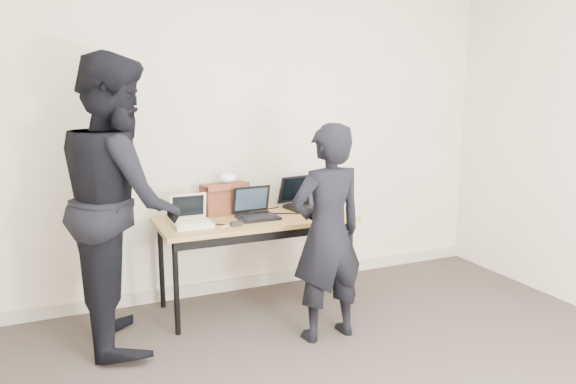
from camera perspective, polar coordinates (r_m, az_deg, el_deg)
room at (r=2.63m, az=12.15°, el=2.08°), size 4.60×4.60×2.80m
desk at (r=4.34m, az=-3.23°, el=-3.39°), size 1.50×0.66×0.72m
laptop_beige at (r=4.14m, az=-9.78°, el=-2.77°), size 0.27×0.27×0.22m
laptop_center at (r=4.33m, az=-3.32°, el=-1.90°), size 0.31×0.30×0.23m
laptop_right at (r=4.67m, az=1.66°, el=-0.84°), size 0.40×0.39×0.26m
leather_satchel at (r=4.45m, az=-6.44°, el=-0.60°), size 0.38×0.24×0.25m
tissue at (r=4.43m, az=-6.15°, el=1.42°), size 0.14×0.11×0.08m
equipment_box at (r=4.73m, az=3.10°, el=-0.60°), size 0.25×0.22×0.13m
power_brick at (r=4.10m, az=-5.30°, el=-3.24°), size 0.08×0.05×0.03m
cables at (r=4.36m, az=-2.68°, el=-2.45°), size 1.15×0.44×0.01m
person_typist at (r=3.80m, az=4.04°, el=-4.21°), size 0.57×0.40×1.49m
person_observer at (r=3.88m, az=-16.67°, el=-0.92°), size 0.75×0.96×1.94m
baseboard at (r=4.91m, az=-4.08°, el=-9.11°), size 4.50×0.03×0.10m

